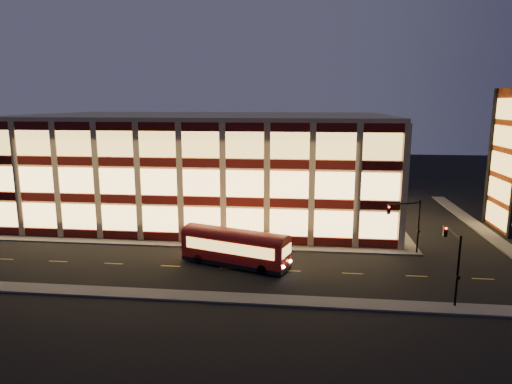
# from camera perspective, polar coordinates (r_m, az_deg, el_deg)

# --- Properties ---
(ground) EXTENTS (200.00, 200.00, 0.00)m
(ground) POSITION_cam_1_polar(r_m,az_deg,el_deg) (52.21, -6.57, -6.99)
(ground) COLOR black
(ground) RESTS_ON ground
(sidewalk_office_south) EXTENTS (54.00, 2.00, 0.15)m
(sidewalk_office_south) POSITION_cam_1_polar(r_m,az_deg,el_deg) (53.84, -9.46, -6.42)
(sidewalk_office_south) COLOR #514F4C
(sidewalk_office_south) RESTS_ON ground
(sidewalk_office_east) EXTENTS (2.00, 30.00, 0.15)m
(sidewalk_office_east) POSITION_cam_1_polar(r_m,az_deg,el_deg) (68.23, 16.06, -2.96)
(sidewalk_office_east) COLOR #514F4C
(sidewalk_office_east) RESTS_ON ground
(sidewalk_tower_west) EXTENTS (2.00, 30.00, 0.15)m
(sidewalk_tower_west) POSITION_cam_1_polar(r_m,az_deg,el_deg) (70.92, 24.87, -3.04)
(sidewalk_tower_west) COLOR #514F4C
(sidewalk_tower_west) RESTS_ON ground
(sidewalk_near) EXTENTS (100.00, 2.00, 0.15)m
(sidewalk_near) POSITION_cam_1_polar(r_m,az_deg,el_deg) (40.46, -10.81, -12.53)
(sidewalk_near) COLOR #514F4C
(sidewalk_near) RESTS_ON ground
(office_building) EXTENTS (50.45, 30.45, 14.50)m
(office_building) POSITION_cam_1_polar(r_m,az_deg,el_deg) (67.37, -5.89, 3.46)
(office_building) COLOR tan
(office_building) RESTS_ON ground
(traffic_signal_far) EXTENTS (3.79, 1.87, 6.00)m
(traffic_signal_far) POSITION_cam_1_polar(r_m,az_deg,el_deg) (51.14, 18.45, -3.09)
(traffic_signal_far) COLOR black
(traffic_signal_far) RESTS_ON ground
(traffic_signal_near) EXTENTS (0.32, 4.45, 6.00)m
(traffic_signal_near) POSITION_cam_1_polar(r_m,az_deg,el_deg) (40.96, 23.43, -6.92)
(traffic_signal_near) COLOR black
(traffic_signal_near) RESTS_ON ground
(trolley_bus) EXTENTS (11.37, 6.21, 3.75)m
(trolley_bus) POSITION_cam_1_polar(r_m,az_deg,el_deg) (46.10, -2.61, -6.68)
(trolley_bus) COLOR #9B0C08
(trolley_bus) RESTS_ON ground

